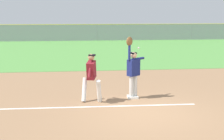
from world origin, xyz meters
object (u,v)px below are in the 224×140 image
(first_base, at_px, (133,97))
(baseball, at_px, (138,48))
(parked_car_red, at_px, (2,33))
(parked_car_blue, at_px, (162,32))
(parked_car_black, at_px, (111,33))
(runner, at_px, (91,74))
(fielder, at_px, (133,68))
(parked_car_white, at_px, (62,33))

(first_base, distance_m, baseball, 1.84)
(baseball, relative_size, parked_car_red, 0.02)
(parked_car_red, relative_size, parked_car_blue, 1.00)
(parked_car_black, bearing_deg, baseball, -92.08)
(first_base, bearing_deg, runner, -166.57)
(fielder, relative_size, parked_car_white, 0.51)
(runner, distance_m, parked_car_black, 26.60)
(baseball, xyz_separation_m, parked_car_blue, (8.01, 26.58, -1.20))
(runner, distance_m, baseball, 1.95)
(first_base, bearing_deg, baseball, -15.36)
(first_base, distance_m, parked_car_black, 26.08)
(first_base, distance_m, runner, 1.84)
(baseball, bearing_deg, parked_car_blue, 73.23)
(first_base, relative_size, parked_car_white, 0.08)
(runner, bearing_deg, parked_car_blue, 84.29)
(parked_car_white, bearing_deg, runner, -81.63)
(parked_car_red, bearing_deg, parked_car_white, 4.13)
(fielder, distance_m, runner, 1.58)
(first_base, height_order, baseball, baseball)
(parked_car_black, bearing_deg, parked_car_red, -177.91)
(fielder, relative_size, parked_car_blue, 0.51)
(fielder, distance_m, parked_car_black, 26.10)
(first_base, relative_size, baseball, 5.14)
(baseball, distance_m, parked_car_red, 28.13)
(first_base, distance_m, parked_car_white, 26.43)
(first_base, bearing_deg, fielder, -85.18)
(fielder, bearing_deg, parked_car_black, -39.55)
(runner, xyz_separation_m, parked_car_white, (-2.34, 26.50, -0.32))
(first_base, relative_size, fielder, 0.17)
(fielder, bearing_deg, first_base, -30.51)
(parked_car_white, distance_m, parked_car_black, 5.79)
(parked_car_red, xyz_separation_m, parked_car_black, (12.46, 0.08, 0.00))
(fielder, height_order, baseball, fielder)
(runner, bearing_deg, parked_car_white, 109.22)
(first_base, bearing_deg, parked_car_red, 112.13)
(first_base, distance_m, parked_car_blue, 27.77)
(first_base, xyz_separation_m, parked_car_blue, (8.19, 26.53, 0.63))
(fielder, xyz_separation_m, parked_car_white, (-3.87, 26.16, -0.45))
(first_base, bearing_deg, parked_car_white, 98.42)
(runner, xyz_separation_m, parked_car_blue, (9.73, 26.89, -0.32))
(parked_car_blue, bearing_deg, parked_car_white, 179.40)
(fielder, relative_size, parked_car_black, 0.51)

